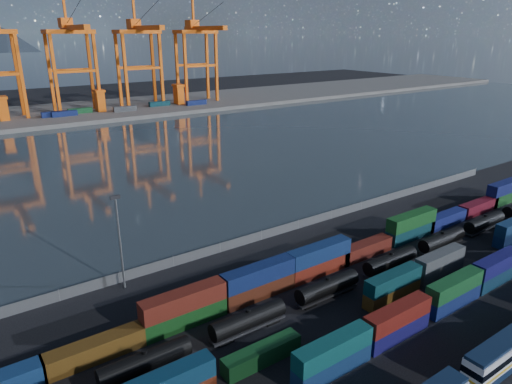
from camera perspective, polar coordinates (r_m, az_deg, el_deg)
ground at (r=77.49m, az=13.18°, el=-13.10°), size 700.00×700.00×0.00m
harbor_water at (r=160.88m, az=-15.55°, el=3.88°), size 700.00×700.00×0.00m
far_quay at (r=260.25m, az=-23.69°, el=8.90°), size 700.00×70.00×2.00m
container_row_south at (r=78.03m, az=22.76°, el=-12.05°), size 139.35×2.39×5.09m
container_row_mid at (r=70.35m, az=10.60°, el=-14.63°), size 140.64×2.31×4.93m
container_row_north at (r=84.36m, az=9.18°, el=-8.18°), size 141.91×2.65×5.64m
tanker_string at (r=81.16m, az=12.94°, el=-9.94°), size 120.73×2.63×3.76m
waterfront_fence at (r=95.23m, az=0.69°, el=-5.44°), size 160.12×0.12×2.20m
yard_light_mast at (r=77.88m, az=-16.70°, el=-5.48°), size 1.60×0.40×16.60m
gantry_cranes at (r=249.36m, az=-26.22°, el=16.45°), size 197.93×44.03×59.62m
quay_containers at (r=243.80m, az=-25.54°, el=8.59°), size 172.58×10.99×2.60m
straddle_carriers at (r=249.08m, az=-23.96°, el=10.06°), size 140.00×7.00×11.10m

